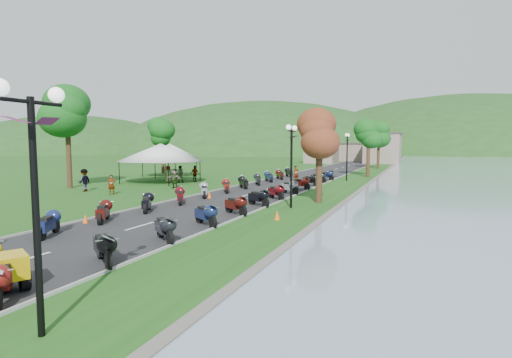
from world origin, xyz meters
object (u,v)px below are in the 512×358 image
(vendor_tent_main, at_px, (161,163))
(pedestrian_a, at_px, (112,195))
(streetlamp_near, at_px, (36,215))
(pedestrian_c, at_px, (85,192))
(pedestrian_b, at_px, (180,183))

(vendor_tent_main, bearing_deg, pedestrian_a, -75.99)
(vendor_tent_main, xyz_separation_m, pedestrian_a, (2.47, -9.89, -2.00))
(streetlamp_near, bearing_deg, vendor_tent_main, 121.61)
(pedestrian_a, bearing_deg, vendor_tent_main, 76.53)
(pedestrian_a, bearing_deg, pedestrian_c, 140.34)
(pedestrian_b, height_order, pedestrian_c, pedestrian_c)
(pedestrian_a, bearing_deg, pedestrian_b, 65.75)
(pedestrian_b, xyz_separation_m, pedestrian_c, (-2.96, -9.71, 0.00))
(pedestrian_a, xyz_separation_m, pedestrian_c, (-3.55, 0.77, 0.00))
(streetlamp_near, distance_m, pedestrian_c, 27.11)
(streetlamp_near, bearing_deg, pedestrian_c, 133.81)
(vendor_tent_main, bearing_deg, streetlamp_near, -58.39)
(pedestrian_a, height_order, pedestrian_b, pedestrian_b)
(pedestrian_c, bearing_deg, vendor_tent_main, 166.13)
(vendor_tent_main, relative_size, pedestrian_c, 3.09)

